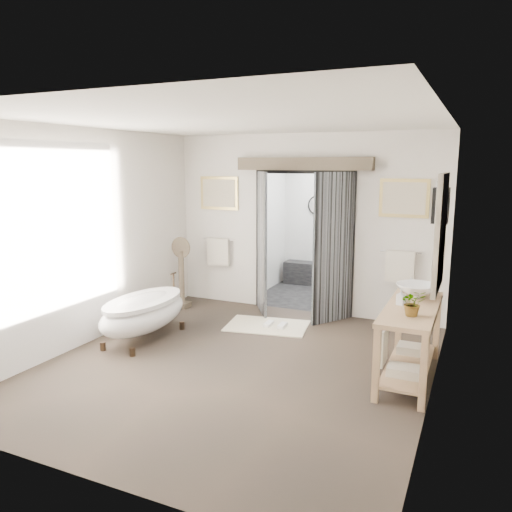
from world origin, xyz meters
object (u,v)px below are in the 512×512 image
(rug, at_px, (267,326))
(vanity, at_px, (408,336))
(basin, at_px, (417,291))
(clawfoot_tub, at_px, (144,312))

(rug, bearing_deg, vanity, -25.87)
(basin, bearing_deg, clawfoot_tub, -158.29)
(vanity, height_order, rug, vanity)
(vanity, xyz_separation_m, basin, (0.02, 0.44, 0.43))
(vanity, distance_m, rug, 2.47)
(clawfoot_tub, distance_m, basin, 3.63)
(rug, height_order, basin, basin)
(basin, bearing_deg, vanity, -80.72)
(rug, relative_size, basin, 2.51)
(vanity, relative_size, basin, 3.35)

